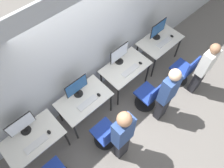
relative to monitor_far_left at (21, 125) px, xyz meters
The scene contains 24 objects.
ground_plane 2.10m from the monitor_far_left, 16.76° to the right, with size 20.00×20.00×0.00m, color slate.
wall_back 1.83m from the monitor_far_left, ahead, with size 12.00×0.05×2.80m.
desk_far_left 0.40m from the monitor_far_left, 90.00° to the right, with size 1.06×0.66×0.74m.
monitor_far_left is the anchor object (origin of this frame).
keyboard_far_left 0.42m from the monitor_far_left, 90.00° to the right, with size 0.44×0.13×0.02m.
mouse_far_left 0.49m from the monitor_far_left, 48.00° to the right, with size 0.06×0.09×0.03m.
desk_left 1.24m from the monitor_far_left, ahead, with size 1.06×0.66×0.74m.
monitor_left 1.18m from the monitor_far_left, ahead, with size 0.50×0.19×0.46m.
keyboard_left 1.25m from the monitor_far_left, 15.49° to the right, with size 0.44×0.13×0.02m.
mouse_left 1.52m from the monitor_far_left, 13.30° to the right, with size 0.06×0.09×0.03m.
office_chair_left 1.59m from the monitor_far_left, 40.87° to the right, with size 0.48×0.48×0.91m.
person_left 1.75m from the monitor_far_left, 49.01° to the right, with size 0.36×0.23×1.77m.
desk_right 2.39m from the monitor_far_left, ahead, with size 1.06×0.66×0.74m.
monitor_right 2.36m from the monitor_far_left, ahead, with size 0.50×0.19×0.46m.
keyboard_right 2.40m from the monitor_far_left, ahead, with size 0.44×0.13×0.02m.
mouse_right 2.70m from the monitor_far_left, ahead, with size 0.06×0.09×0.03m.
office_chair_right 2.62m from the monitor_far_left, 21.73° to the right, with size 0.48×0.48×0.91m.
person_right 2.71m from the monitor_far_left, 28.91° to the right, with size 0.36×0.22×1.67m.
desk_far_right 3.56m from the monitor_far_left, ahead, with size 1.06×0.66×0.74m.
monitor_far_right 3.54m from the monitor_far_left, ahead, with size 0.50×0.19×0.46m.
keyboard_far_right 3.56m from the monitor_far_left, ahead, with size 0.44×0.13×0.02m.
mouse_far_right 3.85m from the monitor_far_left, ahead, with size 0.06×0.09×0.03m.
office_chair_far_right 3.68m from the monitor_far_left, 16.78° to the right, with size 0.48×0.48×0.91m.
person_far_right 3.79m from the monitor_far_left, 21.92° to the right, with size 0.36×0.20×1.53m.
Camera 1 is at (-1.62, -1.60, 4.53)m, focal length 35.00 mm.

